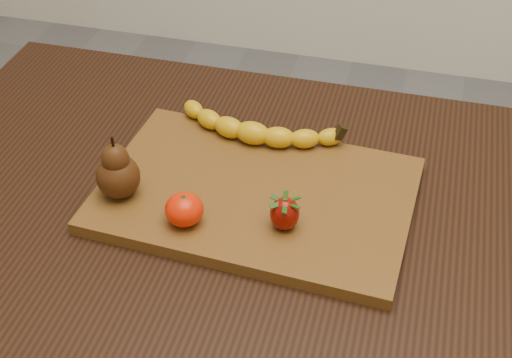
% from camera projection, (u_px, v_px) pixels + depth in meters
% --- Properties ---
extents(table, '(1.00, 0.70, 0.76)m').
position_uv_depth(table, '(219.00, 240.00, 1.12)').
color(table, black).
rests_on(table, ground).
extents(cutting_board, '(0.47, 0.32, 0.02)m').
position_uv_depth(cutting_board, '(256.00, 195.00, 1.04)').
color(cutting_board, brown).
rests_on(cutting_board, table).
extents(banana, '(0.24, 0.08, 0.04)m').
position_uv_depth(banana, '(253.00, 133.00, 1.12)').
color(banana, '#E7B10A').
rests_on(banana, cutting_board).
extents(pear, '(0.07, 0.07, 0.10)m').
position_uv_depth(pear, '(117.00, 167.00, 1.00)').
color(pear, '#43220A').
rests_on(pear, cutting_board).
extents(mandarin, '(0.07, 0.07, 0.05)m').
position_uv_depth(mandarin, '(184.00, 209.00, 0.97)').
color(mandarin, '#F32302').
rests_on(mandarin, cutting_board).
extents(strawberry, '(0.05, 0.05, 0.05)m').
position_uv_depth(strawberry, '(285.00, 213.00, 0.96)').
color(strawberry, '#810A03').
rests_on(strawberry, cutting_board).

